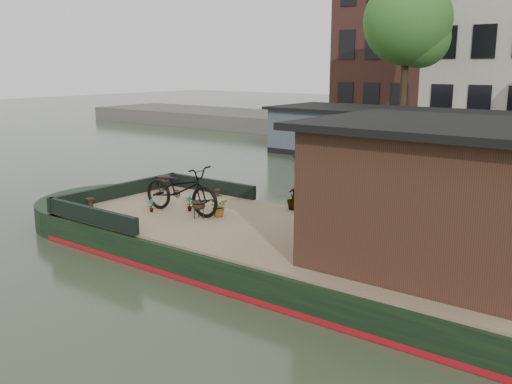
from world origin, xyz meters
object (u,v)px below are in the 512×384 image
Objects in this scene: bicycle at (181,189)px; dinghy at (336,157)px; brazier_front at (199,210)px; brazier_rear at (164,183)px; potted_plant_a at (189,203)px; cabin at (431,193)px.

bicycle is 11.03m from dinghy.
brazier_front is 3.07m from brazier_rear.
potted_plant_a is at bearing -29.23° from brazier_rear.
bicycle is (-5.73, -0.12, -0.67)m from cabin.
brazier_front is at bearing -102.16° from bicycle.
brazier_front is at bearing -29.15° from brazier_rear.
cabin reaches higher than brazier_front.
cabin is 11.34× the size of potted_plant_a.
cabin is at bearing -9.33° from brazier_rear.
bicycle is 2.51m from brazier_rear.
potted_plant_a is at bearing -5.27° from bicycle.
potted_plant_a is (-5.72, 0.12, -1.05)m from cabin.
dinghy is (-2.73, 10.89, -0.48)m from brazier_front.
brazier_rear is at bearing 150.77° from potted_plant_a.
brazier_rear is at bearing 170.67° from cabin.
cabin is at bearing 2.43° from brazier_front.
dinghy is (-7.84, 10.67, -1.52)m from cabin.
cabin is 5.82m from potted_plant_a.
brazier_front is 0.94× the size of brazier_rear.
dinghy is (-2.11, 10.79, -0.84)m from bicycle.
brazier_front reaches higher than dinghy.
bicycle reaches higher than potted_plant_a.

